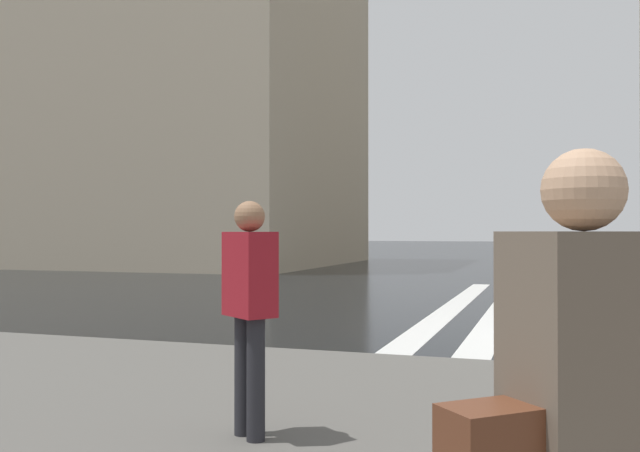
{
  "coord_description": "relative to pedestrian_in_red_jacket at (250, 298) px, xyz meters",
  "views": [
    {
      "loc": [
        -11.04,
        1.44,
        1.61
      ],
      "look_at": [
        2.24,
        5.85,
        1.73
      ],
      "focal_mm": 38.57,
      "sensor_mm": 36.0,
      "label": 1
    }
  ],
  "objects": [
    {
      "name": "pedestrian_by_billboard",
      "position": [
        -2.55,
        -2.08,
        -0.01
      ],
      "size": [
        0.56,
        0.6,
        1.68
      ],
      "color": "#6B5B4C",
      "rests_on": "sidewalk_pavement"
    },
    {
      "name": "pedestrian_in_red_jacket",
      "position": [
        0.0,
        0.0,
        0.0
      ],
      "size": [
        0.43,
        0.46,
        1.68
      ],
      "color": "maroon",
      "rests_on": "sidewalk_pavement"
    },
    {
      "name": "haussmann_block_mid",
      "position": [
        26.47,
        20.26,
        8.22
      ],
      "size": [
        14.8,
        24.94,
        19.1
      ],
      "color": "tan",
      "rests_on": "ground_plane"
    },
    {
      "name": "zebra_crossing",
      "position": [
        10.57,
        -3.58,
        -1.13
      ],
      "size": [
        13.0,
        7.5,
        0.01
      ],
      "color": "silver",
      "rests_on": "ground_plane"
    }
  ]
}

